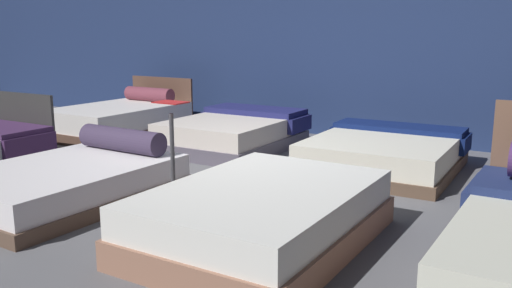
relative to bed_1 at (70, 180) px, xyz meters
The scene contains 8 objects.
ground_plane 1.67m from the bed_1, 48.31° to the left, with size 18.00×18.00×0.02m, color #5B5B60.
showroom_back_wall 4.87m from the bed_1, 76.20° to the left, with size 18.00×0.06×3.50m, color navy.
bed_1 is the anchor object (origin of this frame).
bed_2 2.20m from the bed_1, ahead, with size 1.44×2.07×0.46m.
bed_4 3.56m from the bed_1, 127.53° to the left, with size 1.45×2.17×0.85m.
bed_5 2.84m from the bed_1, 89.19° to the left, with size 1.58×1.99×0.51m.
bed_6 3.56m from the bed_1, 50.87° to the left, with size 1.72×1.95×0.45m.
price_sign 1.15m from the bed_1, 13.42° to the left, with size 0.28×0.24×1.01m.
Camera 1 is at (3.12, -4.60, 1.60)m, focal length 37.61 mm.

